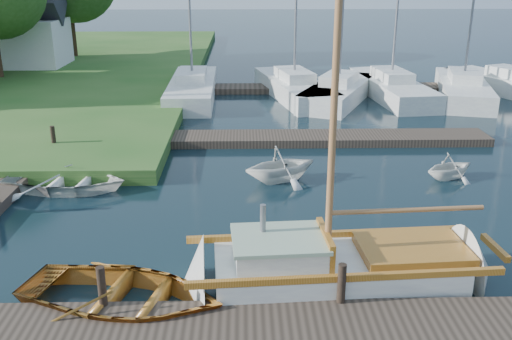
{
  "coord_description": "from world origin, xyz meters",
  "views": [
    {
      "loc": [
        -0.33,
        -14.35,
        6.32
      ],
      "look_at": [
        0.0,
        0.0,
        1.2
      ],
      "focal_mm": 40.0,
      "sensor_mm": 36.0,
      "label": 1
    }
  ],
  "objects_px": {
    "tender_a": "(65,178)",
    "marina_boat_2": "(339,90)",
    "mooring_post_1": "(102,286)",
    "tender_d": "(450,164)",
    "marina_boat_0": "(192,87)",
    "marina_boat_4": "(463,87)",
    "tender_b": "(281,162)",
    "dinghy": "(122,290)",
    "mooring_post_5": "(53,137)",
    "sailboat": "(344,271)",
    "house_c": "(21,31)",
    "mooring_post_2": "(342,283)",
    "marina_boat_1": "(294,86)",
    "marina_boat_3": "(391,86)"
  },
  "relations": [
    {
      "from": "tender_a",
      "to": "marina_boat_2",
      "type": "xyz_separation_m",
      "value": [
        10.1,
        11.7,
        0.21
      ]
    },
    {
      "from": "mooring_post_1",
      "to": "tender_d",
      "type": "distance_m",
      "value": 11.85
    },
    {
      "from": "marina_boat_0",
      "to": "marina_boat_4",
      "type": "bearing_deg",
      "value": -92.52
    },
    {
      "from": "marina_boat_0",
      "to": "tender_b",
      "type": "bearing_deg",
      "value": -163.84
    },
    {
      "from": "tender_a",
      "to": "marina_boat_4",
      "type": "xyz_separation_m",
      "value": [
        16.56,
        12.37,
        0.2
      ]
    },
    {
      "from": "dinghy",
      "to": "tender_d",
      "type": "height_order",
      "value": "tender_d"
    },
    {
      "from": "tender_a",
      "to": "tender_d",
      "type": "distance_m",
      "value": 11.89
    },
    {
      "from": "mooring_post_1",
      "to": "dinghy",
      "type": "xyz_separation_m",
      "value": [
        0.29,
        0.3,
        -0.28
      ]
    },
    {
      "from": "tender_a",
      "to": "tender_b",
      "type": "relative_size",
      "value": 1.56
    },
    {
      "from": "mooring_post_5",
      "to": "mooring_post_1",
      "type": "bearing_deg",
      "value": -68.2
    },
    {
      "from": "sailboat",
      "to": "mooring_post_5",
      "type": "bearing_deg",
      "value": 130.62
    },
    {
      "from": "mooring_post_1",
      "to": "tender_b",
      "type": "relative_size",
      "value": 0.34
    },
    {
      "from": "dinghy",
      "to": "marina_boat_2",
      "type": "relative_size",
      "value": 0.33
    },
    {
      "from": "marina_boat_0",
      "to": "marina_boat_4",
      "type": "height_order",
      "value": "marina_boat_0"
    },
    {
      "from": "tender_d",
      "to": "sailboat",
      "type": "bearing_deg",
      "value": 119.78
    },
    {
      "from": "mooring_post_5",
      "to": "house_c",
      "type": "height_order",
      "value": "house_c"
    },
    {
      "from": "tender_a",
      "to": "sailboat",
      "type": "bearing_deg",
      "value": -119.78
    },
    {
      "from": "dinghy",
      "to": "tender_d",
      "type": "bearing_deg",
      "value": -36.29
    },
    {
      "from": "mooring_post_5",
      "to": "tender_d",
      "type": "bearing_deg",
      "value": -10.84
    },
    {
      "from": "marina_boat_4",
      "to": "tender_b",
      "type": "bearing_deg",
      "value": 153.84
    },
    {
      "from": "sailboat",
      "to": "marina_boat_4",
      "type": "xyz_separation_m",
      "value": [
        9.14,
        18.04,
        0.23
      ]
    },
    {
      "from": "mooring_post_2",
      "to": "marina_boat_4",
      "type": "height_order",
      "value": "marina_boat_4"
    },
    {
      "from": "mooring_post_1",
      "to": "marina_boat_2",
      "type": "height_order",
      "value": "marina_boat_2"
    },
    {
      "from": "sailboat",
      "to": "tender_a",
      "type": "relative_size",
      "value": 2.69
    },
    {
      "from": "house_c",
      "to": "tender_d",
      "type": "bearing_deg",
      "value": -44.04
    },
    {
      "from": "mooring_post_2",
      "to": "dinghy",
      "type": "bearing_deg",
      "value": 175.92
    },
    {
      "from": "marina_boat_4",
      "to": "tender_d",
      "type": "bearing_deg",
      "value": 172.45
    },
    {
      "from": "dinghy",
      "to": "marina_boat_1",
      "type": "bearing_deg",
      "value": 0.26
    },
    {
      "from": "sailboat",
      "to": "tender_b",
      "type": "xyz_separation_m",
      "value": [
        -0.92,
        6.28,
        0.27
      ]
    },
    {
      "from": "marina_boat_0",
      "to": "mooring_post_1",
      "type": "bearing_deg",
      "value": 178.86
    },
    {
      "from": "sailboat",
      "to": "tender_a",
      "type": "height_order",
      "value": "sailboat"
    },
    {
      "from": "mooring_post_1",
      "to": "marina_boat_3",
      "type": "relative_size",
      "value": 0.07
    },
    {
      "from": "mooring_post_1",
      "to": "mooring_post_5",
      "type": "relative_size",
      "value": 1.0
    },
    {
      "from": "sailboat",
      "to": "marina_boat_0",
      "type": "xyz_separation_m",
      "value": [
        -4.65,
        18.44,
        0.23
      ]
    },
    {
      "from": "tender_d",
      "to": "marina_boat_2",
      "type": "bearing_deg",
      "value": -16.19
    },
    {
      "from": "tender_a",
      "to": "house_c",
      "type": "xyz_separation_m",
      "value": [
        -8.32,
        20.25,
        2.2
      ]
    },
    {
      "from": "sailboat",
      "to": "mooring_post_1",
      "type": "bearing_deg",
      "value": -170.96
    },
    {
      "from": "marina_boat_2",
      "to": "marina_boat_4",
      "type": "xyz_separation_m",
      "value": [
        6.46,
        0.67,
        -0.02
      ]
    },
    {
      "from": "mooring_post_1",
      "to": "dinghy",
      "type": "relative_size",
      "value": 0.2
    },
    {
      "from": "mooring_post_5",
      "to": "dinghy",
      "type": "height_order",
      "value": "mooring_post_5"
    },
    {
      "from": "marina_boat_2",
      "to": "tender_d",
      "type": "bearing_deg",
      "value": -146.7
    },
    {
      "from": "dinghy",
      "to": "marina_boat_0",
      "type": "relative_size",
      "value": 0.36
    },
    {
      "from": "mooring_post_5",
      "to": "marina_boat_1",
      "type": "bearing_deg",
      "value": 45.79
    },
    {
      "from": "mooring_post_2",
      "to": "marina_boat_1",
      "type": "xyz_separation_m",
      "value": [
        0.8,
        19.56,
        -0.14
      ]
    },
    {
      "from": "mooring_post_5",
      "to": "sailboat",
      "type": "distance_m",
      "value": 12.49
    },
    {
      "from": "sailboat",
      "to": "tender_d",
      "type": "distance_m",
      "value": 7.79
    },
    {
      "from": "mooring_post_5",
      "to": "mooring_post_2",
      "type": "bearing_deg",
      "value": -49.64
    },
    {
      "from": "mooring_post_5",
      "to": "marina_boat_3",
      "type": "distance_m",
      "value": 17.11
    },
    {
      "from": "tender_a",
      "to": "marina_boat_0",
      "type": "distance_m",
      "value": 13.07
    },
    {
      "from": "sailboat",
      "to": "tender_d",
      "type": "xyz_separation_m",
      "value": [
        4.45,
        6.4,
        0.13
      ]
    }
  ]
}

